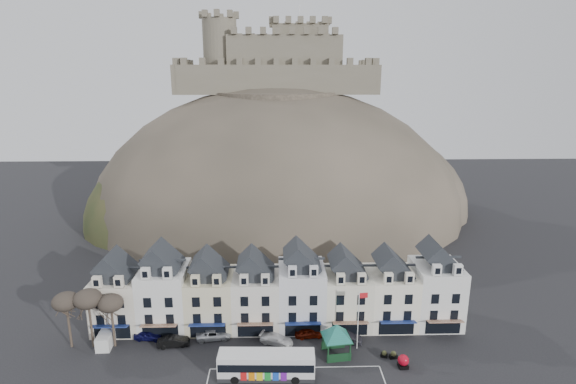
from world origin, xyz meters
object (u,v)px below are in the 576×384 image
at_px(car_white, 276,339).
at_px(red_buoy, 403,361).
at_px(bus, 266,364).
at_px(bus_shelter, 337,331).
at_px(car_navy, 148,335).
at_px(flagpole, 359,316).
at_px(car_black, 173,341).
at_px(car_charcoal, 346,337).
at_px(car_maroon, 309,332).
at_px(car_silver, 214,334).
at_px(white_van, 107,338).

bearing_deg(car_white, red_buoy, -88.21).
bearing_deg(bus, bus_shelter, 26.38).
bearing_deg(car_navy, flagpole, -90.09).
distance_m(car_black, car_charcoal, 24.32).
bearing_deg(red_buoy, car_black, 169.78).
relative_size(bus, red_buoy, 6.81).
distance_m(car_maroon, car_charcoal, 5.41).
height_order(car_black, car_silver, car_black).
bearing_deg(car_maroon, flagpole, -119.60).
xyz_separation_m(car_black, car_charcoal, (24.32, 0.31, -0.00)).
height_order(bus, white_van, bus).
bearing_deg(flagpole, car_black, 177.20).
xyz_separation_m(bus, car_black, (-13.13, 6.95, -1.15)).
xyz_separation_m(red_buoy, car_charcoal, (-6.48, 5.86, -0.18)).
bearing_deg(car_charcoal, car_silver, 102.65).
bearing_deg(car_maroon, bus_shelter, -148.13).
bearing_deg(car_black, car_navy, 57.43).
bearing_deg(car_navy, car_silver, -84.30).
relative_size(car_navy, car_black, 0.90).
relative_size(red_buoy, car_silver, 0.36).
distance_m(white_van, car_maroon, 28.58).
distance_m(car_black, car_silver, 5.68).
distance_m(white_van, car_black, 9.47).
bearing_deg(car_silver, car_navy, 81.48).
height_order(flagpole, white_van, flagpole).
relative_size(bus_shelter, car_maroon, 1.75).
height_order(red_buoy, flagpole, flagpole).
xyz_separation_m(flagpole, car_white, (-11.25, 1.45, -4.29)).
distance_m(bus, bus_shelter, 10.38).
bearing_deg(car_black, car_charcoal, -98.05).
height_order(red_buoy, car_charcoal, red_buoy).
xyz_separation_m(bus_shelter, car_navy, (-26.42, 4.46, -2.93)).
bearing_deg(car_charcoal, flagpole, -122.71).
xyz_separation_m(bus_shelter, car_black, (-22.45, 2.71, -2.88)).
relative_size(bus_shelter, car_white, 1.52).
bearing_deg(car_white, car_black, 111.91).
xyz_separation_m(car_white, car_maroon, (4.71, 1.55, 0.01)).
height_order(red_buoy, car_navy, red_buoy).
height_order(car_navy, car_black, car_black).
relative_size(bus, car_white, 2.54).
height_order(flagpole, car_maroon, flagpole).
bearing_deg(car_navy, car_black, -108.08).
distance_m(bus_shelter, car_black, 22.80).
distance_m(car_navy, car_silver, 9.37).
xyz_separation_m(red_buoy, car_navy, (-34.77, 7.30, -0.23)).
relative_size(car_white, car_charcoal, 1.08).
height_order(flagpole, car_black, flagpole).
relative_size(car_silver, car_white, 1.04).
distance_m(car_silver, car_maroon, 13.71).
xyz_separation_m(bus, white_van, (-22.58, 7.60, -0.89)).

